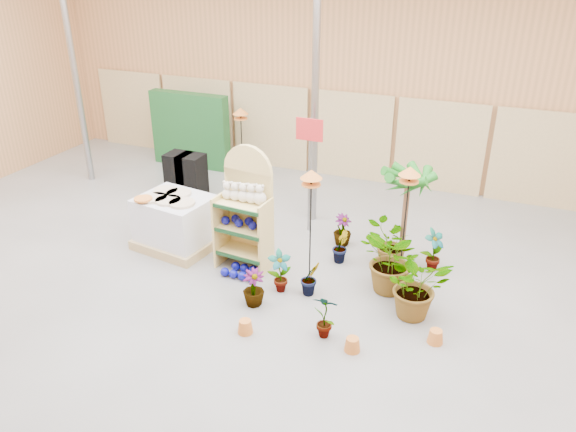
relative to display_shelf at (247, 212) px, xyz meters
name	(u,v)px	position (x,y,z in m)	size (l,w,h in m)	color
room	(253,153)	(0.42, -0.56, 1.26)	(15.20, 12.10, 4.70)	slate
display_shelf	(247,212)	(0.00, 0.00, 0.00)	(0.91, 0.61, 2.08)	#D4B96D
teddy_bears	(245,194)	(0.03, -0.10, 0.37)	(0.78, 0.21, 0.34)	silver
gazing_balls_shelf	(244,222)	(0.00, -0.12, -0.13)	(0.77, 0.26, 0.15)	#0C0E90
gazing_balls_floor	(241,272)	(0.08, -0.45, -0.88)	(0.63, 0.39, 0.15)	#0C0E90
pallet_stack	(176,222)	(-1.44, 0.03, -0.47)	(1.48, 1.29, 0.99)	tan
charcoal_planters	(186,177)	(-2.41, 1.93, -0.45)	(0.80, 0.50, 1.00)	black
trellis_stock	(190,130)	(-3.38, 3.73, -0.05)	(2.00, 0.30, 1.80)	#174B20
offer_sign	(309,153)	(0.52, 1.51, 0.62)	(0.50, 0.08, 2.20)	gray
bird_table_front	(311,178)	(1.13, -0.04, 0.79)	(0.34, 0.34, 1.88)	black
bird_table_right	(410,175)	(2.50, 0.55, 0.83)	(0.34, 0.34, 1.92)	black
bird_table_back	(241,114)	(-1.67, 3.10, 0.69)	(0.34, 0.34, 1.78)	black
palm	(409,178)	(2.39, 1.14, 0.55)	(0.70, 0.70, 1.76)	brown
potted_plant_0	(280,272)	(0.86, -0.61, -0.60)	(0.37, 0.25, 0.71)	#1A6A1A
potted_plant_1	(310,278)	(1.32, -0.50, -0.67)	(0.31, 0.25, 0.57)	#1A6A1A
potted_plant_2	(393,262)	(2.47, 0.04, -0.41)	(0.97, 0.84, 1.08)	#1A6A1A
potted_plant_4	(434,250)	(2.95, 0.94, -0.57)	(0.40, 0.27, 0.75)	#1A6A1A
potted_plant_5	(340,246)	(1.44, 0.64, -0.67)	(0.31, 0.25, 0.57)	#1A6A1A
potted_plant_6	(390,245)	(2.25, 0.79, -0.54)	(0.74, 0.64, 0.82)	#1A6A1A
potted_plant_7	(253,288)	(0.64, -1.10, -0.66)	(0.33, 0.33, 0.58)	#1A6A1A
potted_plant_8	(325,315)	(1.88, -1.42, -0.60)	(0.37, 0.25, 0.70)	#1A6A1A
potted_plant_10	(417,286)	(2.92, -0.44, -0.45)	(0.91, 0.79, 1.01)	#1A6A1A
potted_plant_11	(342,230)	(1.29, 1.23, -0.66)	(0.33, 0.33, 0.58)	#1A6A1A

